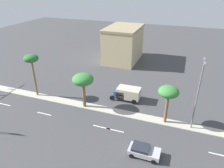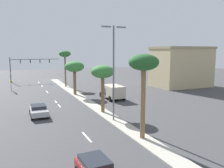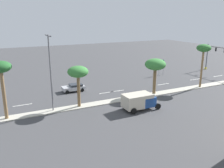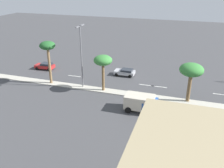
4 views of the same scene
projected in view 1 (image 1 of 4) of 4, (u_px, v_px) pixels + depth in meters
name	position (u px, v px, depth m)	size (l,w,h in m)	color
ground_plane	(157.00, 121.00, 33.26)	(160.00, 160.00, 0.00)	#424244
lane_stripe_rear	(4.00, 104.00, 37.57)	(0.20, 2.80, 0.01)	silver
lane_stripe_mid	(44.00, 114.00, 34.94)	(0.20, 2.80, 0.01)	silver
lane_stripe_far	(102.00, 127.00, 31.75)	(0.20, 2.80, 0.01)	silver
lane_stripe_outboard	(115.00, 130.00, 31.09)	(0.20, 2.80, 0.01)	silver
lane_stripe_front	(220.00, 155.00, 26.71)	(0.20, 2.80, 0.01)	silver
commercial_building	(123.00, 44.00, 56.31)	(12.73, 8.42, 9.12)	#C6B284
palm_tree_front	(31.00, 60.00, 37.34)	(2.63, 2.63, 8.14)	olive
palm_tree_right	(83.00, 80.00, 34.65)	(3.58, 3.58, 6.15)	brown
palm_tree_trailing	(169.00, 93.00, 30.53)	(3.06, 3.06, 6.17)	brown
street_lamp_right	(198.00, 91.00, 28.72)	(2.90, 0.24, 10.75)	slate
sedan_silver_left	(144.00, 151.00, 26.38)	(2.12, 3.98, 1.34)	#B2B2B7
box_truck	(127.00, 93.00, 38.66)	(2.77, 5.34, 2.36)	#234C99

